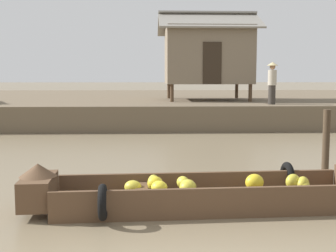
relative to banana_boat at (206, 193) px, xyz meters
name	(u,v)px	position (x,y,z in m)	size (l,w,h in m)	color
ground_plane	(160,147)	(-0.57, 6.24, -0.25)	(300.00, 300.00, 0.00)	#7A6B51
riverbank_strip	(155,104)	(-0.57, 19.50, 0.24)	(160.00, 20.00, 0.98)	brown
banana_boat	(206,193)	(0.00, 0.00, 0.00)	(5.73, 2.01, 0.76)	brown
stilt_house_mid_left	(207,55)	(1.81, 14.15, 2.84)	(4.53, 3.97, 4.08)	#4C3826
vendor_person	(272,81)	(3.95, 10.66, 1.65)	(0.44, 0.44, 1.66)	#332D28
mooring_post	(326,145)	(2.61, 1.77, 0.46)	(0.14, 0.14, 1.42)	#423323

